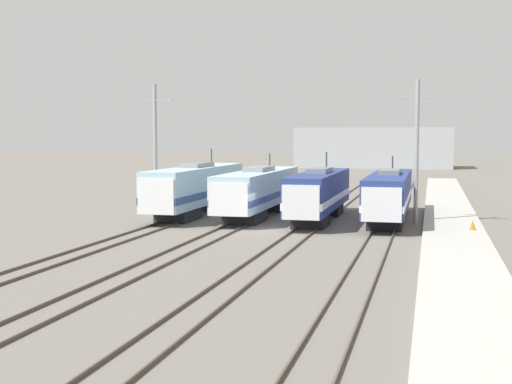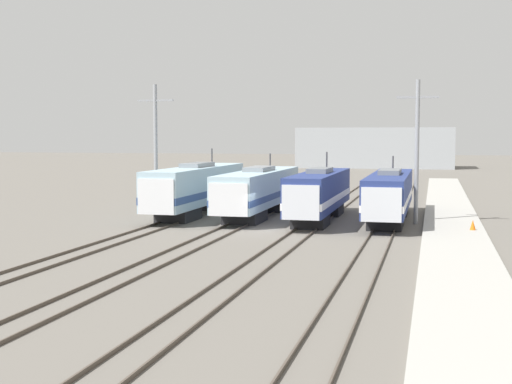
{
  "view_description": "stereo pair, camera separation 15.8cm",
  "coord_description": "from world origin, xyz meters",
  "px_view_note": "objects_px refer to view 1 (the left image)",
  "views": [
    {
      "loc": [
        10.85,
        -46.96,
        6.46
      ],
      "look_at": [
        -0.9,
        0.7,
        2.58
      ],
      "focal_mm": 50.0,
      "sensor_mm": 36.0,
      "label": 1
    },
    {
      "loc": [
        11.01,
        -46.93,
        6.46
      ],
      "look_at": [
        -0.9,
        0.7,
        2.58
      ],
      "focal_mm": 50.0,
      "sensor_mm": 36.0,
      "label": 2
    }
  ],
  "objects_px": {
    "locomotive_far_right": "(389,195)",
    "traffic_cone": "(473,225)",
    "locomotive_center_left": "(257,191)",
    "locomotive_far_left": "(195,188)",
    "catenary_tower_right": "(417,148)",
    "catenary_tower_left": "(155,147)",
    "locomotive_center_right": "(318,194)"
  },
  "relations": [
    {
      "from": "locomotive_far_right",
      "to": "traffic_cone",
      "type": "height_order",
      "value": "locomotive_far_right"
    },
    {
      "from": "locomotive_center_left",
      "to": "locomotive_far_right",
      "type": "distance_m",
      "value": 10.44
    },
    {
      "from": "locomotive_center_left",
      "to": "locomotive_far_right",
      "type": "relative_size",
      "value": 1.01
    },
    {
      "from": "locomotive_far_left",
      "to": "catenary_tower_right",
      "type": "relative_size",
      "value": 1.72
    },
    {
      "from": "locomotive_far_left",
      "to": "catenary_tower_left",
      "type": "distance_m",
      "value": 4.66
    },
    {
      "from": "locomotive_far_left",
      "to": "locomotive_center_right",
      "type": "height_order",
      "value": "locomotive_far_left"
    },
    {
      "from": "locomotive_center_left",
      "to": "locomotive_far_left",
      "type": "bearing_deg",
      "value": -178.97
    },
    {
      "from": "locomotive_center_left",
      "to": "catenary_tower_left",
      "type": "relative_size",
      "value": 1.7
    },
    {
      "from": "traffic_cone",
      "to": "locomotive_far_left",
      "type": "bearing_deg",
      "value": 163.49
    },
    {
      "from": "locomotive_center_left",
      "to": "catenary_tower_right",
      "type": "height_order",
      "value": "catenary_tower_right"
    },
    {
      "from": "catenary_tower_left",
      "to": "catenary_tower_right",
      "type": "relative_size",
      "value": 1.0
    },
    {
      "from": "locomotive_far_right",
      "to": "catenary_tower_right",
      "type": "height_order",
      "value": "catenary_tower_right"
    },
    {
      "from": "locomotive_center_right",
      "to": "catenary_tower_right",
      "type": "xyz_separation_m",
      "value": [
        7.19,
        0.06,
        3.46
      ]
    },
    {
      "from": "locomotive_center_right",
      "to": "catenary_tower_left",
      "type": "distance_m",
      "value": 13.6
    },
    {
      "from": "locomotive_center_right",
      "to": "traffic_cone",
      "type": "height_order",
      "value": "locomotive_center_right"
    },
    {
      "from": "locomotive_center_right",
      "to": "catenary_tower_right",
      "type": "relative_size",
      "value": 1.54
    },
    {
      "from": "locomotive_center_right",
      "to": "catenary_tower_right",
      "type": "bearing_deg",
      "value": 0.47
    },
    {
      "from": "locomotive_center_left",
      "to": "locomotive_far_right",
      "type": "xyz_separation_m",
      "value": [
        10.4,
        -0.9,
        -0.03
      ]
    },
    {
      "from": "catenary_tower_left",
      "to": "traffic_cone",
      "type": "xyz_separation_m",
      "value": [
        24.12,
        -4.63,
        -4.93
      ]
    },
    {
      "from": "locomotive_center_left",
      "to": "catenary_tower_right",
      "type": "xyz_separation_m",
      "value": [
        12.39,
        -1.8,
        3.48
      ]
    },
    {
      "from": "locomotive_center_left",
      "to": "catenary_tower_left",
      "type": "height_order",
      "value": "catenary_tower_left"
    },
    {
      "from": "locomotive_far_left",
      "to": "traffic_cone",
      "type": "xyz_separation_m",
      "value": [
        21.37,
        -6.34,
        -1.58
      ]
    },
    {
      "from": "locomotive_far_right",
      "to": "catenary_tower_right",
      "type": "relative_size",
      "value": 1.68
    },
    {
      "from": "traffic_cone",
      "to": "locomotive_far_right",
      "type": "bearing_deg",
      "value": 136.24
    },
    {
      "from": "locomotive_center_right",
      "to": "traffic_cone",
      "type": "bearing_deg",
      "value": -22.61
    },
    {
      "from": "locomotive_far_left",
      "to": "catenary_tower_right",
      "type": "height_order",
      "value": "catenary_tower_right"
    },
    {
      "from": "locomotive_far_left",
      "to": "locomotive_center_left",
      "type": "distance_m",
      "value": 5.2
    },
    {
      "from": "locomotive_center_left",
      "to": "catenary_tower_left",
      "type": "xyz_separation_m",
      "value": [
        -7.95,
        -1.8,
        3.48
      ]
    },
    {
      "from": "catenary_tower_left",
      "to": "locomotive_far_left",
      "type": "bearing_deg",
      "value": 31.83
    },
    {
      "from": "locomotive_center_right",
      "to": "catenary_tower_right",
      "type": "height_order",
      "value": "catenary_tower_right"
    },
    {
      "from": "locomotive_center_left",
      "to": "catenary_tower_right",
      "type": "distance_m",
      "value": 12.99
    },
    {
      "from": "catenary_tower_right",
      "to": "locomotive_far_left",
      "type": "bearing_deg",
      "value": 174.46
    }
  ]
}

